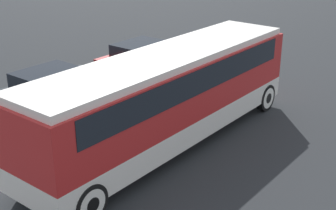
# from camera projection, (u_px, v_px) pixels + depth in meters

# --- Properties ---
(ground_plane) EXTENTS (120.00, 120.00, 0.00)m
(ground_plane) POSITION_uv_depth(u_px,v_px,m) (168.00, 144.00, 15.88)
(ground_plane) COLOR #26282B
(tour_bus) EXTENTS (11.26, 2.60, 3.19)m
(tour_bus) POSITION_uv_depth(u_px,v_px,m) (170.00, 90.00, 15.23)
(tour_bus) COLOR silver
(tour_bus) RESTS_ON ground_plane
(parked_car_near) EXTENTS (4.77, 1.87, 1.48)m
(parked_car_near) POSITION_uv_depth(u_px,v_px,m) (50.00, 87.00, 19.09)
(parked_car_near) COLOR black
(parked_car_near) RESTS_ON ground_plane
(parked_car_mid) EXTENTS (4.76, 1.86, 1.41)m
(parked_car_mid) POSITION_uv_depth(u_px,v_px,m) (140.00, 55.00, 23.44)
(parked_car_mid) COLOR maroon
(parked_car_mid) RESTS_ON ground_plane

